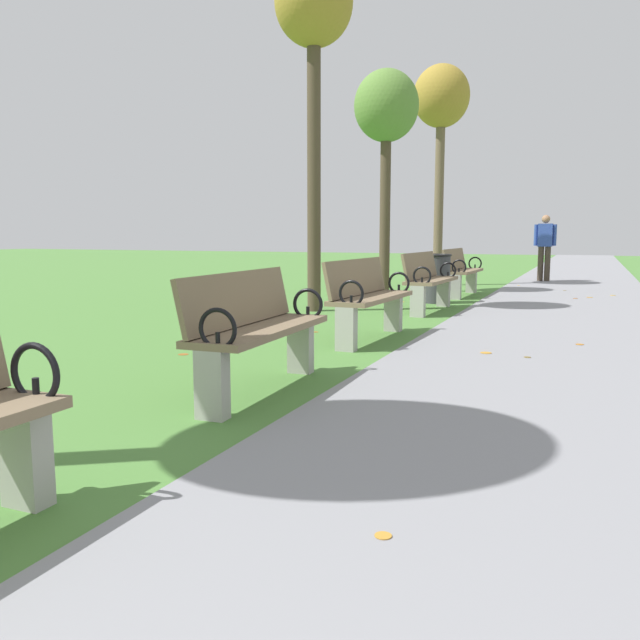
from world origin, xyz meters
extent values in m
cube|color=gray|center=(1.44, 18.00, 0.01)|extent=(2.88, 44.00, 0.02)
cube|color=#A8A59E|center=(-0.45, 3.45, 0.23)|extent=(0.20, 0.12, 0.45)
torus|color=black|center=(-0.39, 3.47, 0.59)|extent=(0.27, 0.03, 0.27)
cylinder|color=black|center=(-0.39, 3.47, 0.51)|extent=(0.03, 0.03, 0.12)
cube|color=#7A664C|center=(-0.45, 5.64, 0.47)|extent=(0.50, 1.62, 0.05)
cube|color=#7A664C|center=(-0.64, 5.63, 0.70)|extent=(0.18, 1.60, 0.40)
cube|color=#A8A59E|center=(-0.42, 4.90, 0.23)|extent=(0.20, 0.13, 0.45)
cube|color=#A8A59E|center=(-0.48, 6.38, 0.23)|extent=(0.20, 0.13, 0.45)
torus|color=black|center=(-0.36, 4.88, 0.59)|extent=(0.27, 0.04, 0.27)
cylinder|color=black|center=(-0.36, 4.88, 0.51)|extent=(0.03, 0.03, 0.12)
torus|color=black|center=(-0.42, 6.40, 0.59)|extent=(0.27, 0.04, 0.27)
cylinder|color=black|center=(-0.42, 6.40, 0.51)|extent=(0.03, 0.03, 0.12)
cube|color=#7A664C|center=(-0.45, 8.23, 0.47)|extent=(0.50, 1.62, 0.05)
cube|color=#7A664C|center=(-0.64, 8.24, 0.70)|extent=(0.18, 1.60, 0.40)
cube|color=#A8A59E|center=(-0.48, 7.49, 0.23)|extent=(0.20, 0.13, 0.45)
cube|color=#A8A59E|center=(-0.42, 8.97, 0.23)|extent=(0.20, 0.13, 0.45)
torus|color=black|center=(-0.42, 7.47, 0.59)|extent=(0.27, 0.04, 0.27)
cylinder|color=black|center=(-0.42, 7.47, 0.51)|extent=(0.03, 0.03, 0.12)
torus|color=black|center=(-0.36, 8.99, 0.59)|extent=(0.27, 0.04, 0.27)
cylinder|color=black|center=(-0.36, 8.99, 0.51)|extent=(0.03, 0.03, 0.12)
cube|color=#7A664C|center=(-0.45, 11.14, 0.47)|extent=(0.50, 1.61, 0.05)
cube|color=#7A664C|center=(-0.64, 11.15, 0.70)|extent=(0.18, 1.60, 0.40)
cube|color=#A8A59E|center=(-0.48, 10.40, 0.23)|extent=(0.20, 0.13, 0.45)
cube|color=#A8A59E|center=(-0.42, 11.88, 0.23)|extent=(0.20, 0.13, 0.45)
torus|color=black|center=(-0.42, 10.38, 0.59)|extent=(0.27, 0.04, 0.27)
cylinder|color=black|center=(-0.42, 10.38, 0.51)|extent=(0.03, 0.03, 0.12)
torus|color=black|center=(-0.36, 11.90, 0.59)|extent=(0.27, 0.04, 0.27)
cylinder|color=black|center=(-0.36, 11.90, 0.51)|extent=(0.03, 0.03, 0.12)
cube|color=#7A664C|center=(-0.45, 13.84, 0.47)|extent=(0.48, 1.61, 0.05)
cube|color=#7A664C|center=(-0.64, 13.84, 0.70)|extent=(0.16, 1.60, 0.40)
cube|color=#A8A59E|center=(-0.47, 13.10, 0.23)|extent=(0.20, 0.12, 0.45)
cube|color=#A8A59E|center=(-0.43, 14.58, 0.23)|extent=(0.20, 0.12, 0.45)
torus|color=black|center=(-0.41, 13.07, 0.59)|extent=(0.27, 0.04, 0.27)
cylinder|color=black|center=(-0.41, 13.07, 0.51)|extent=(0.03, 0.03, 0.12)
torus|color=black|center=(-0.37, 14.59, 0.59)|extent=(0.27, 0.04, 0.27)
cylinder|color=black|center=(-0.37, 14.59, 0.51)|extent=(0.03, 0.03, 0.12)
cylinder|color=#4C3D2D|center=(-2.14, 10.52, 2.06)|extent=(0.20, 0.20, 4.11)
ellipsoid|color=olive|center=(-2.14, 10.52, 4.51)|extent=(1.14, 1.14, 1.26)
cylinder|color=#4C3D2D|center=(-2.08, 13.96, 1.61)|extent=(0.21, 0.21, 3.22)
ellipsoid|color=#5B8438|center=(-2.08, 13.96, 3.66)|extent=(1.27, 1.27, 1.39)
cylinder|color=brown|center=(-1.50, 16.23, 1.90)|extent=(0.21, 0.21, 3.79)
ellipsoid|color=olive|center=(-1.50, 16.23, 4.23)|extent=(1.26, 1.26, 1.38)
cylinder|color=#3D3328|center=(0.62, 18.32, 0.45)|extent=(0.14, 0.14, 0.85)
cylinder|color=#3D3328|center=(0.78, 18.32, 0.45)|extent=(0.14, 0.14, 0.85)
cube|color=#2D4799|center=(0.70, 18.32, 1.15)|extent=(0.34, 0.22, 0.56)
sphere|color=#9E7051|center=(0.70, 18.32, 1.54)|extent=(0.20, 0.20, 0.20)
cylinder|color=#2D4799|center=(0.48, 18.32, 1.15)|extent=(0.09, 0.09, 0.52)
cylinder|color=#2D4799|center=(0.92, 18.32, 1.15)|extent=(0.09, 0.09, 0.52)
cylinder|color=#38383D|center=(-0.65, 12.40, 0.40)|extent=(0.44, 0.44, 0.80)
torus|color=black|center=(-0.65, 12.40, 0.82)|extent=(0.48, 0.48, 0.04)
cylinder|color=gold|center=(0.29, 16.57, 0.02)|extent=(0.09, 0.09, 0.00)
cylinder|color=#AD6B23|center=(1.70, 8.69, 0.02)|extent=(0.12, 0.12, 0.00)
cylinder|color=#93511E|center=(-1.27, 8.54, 0.00)|extent=(0.09, 0.09, 0.00)
cylinder|color=#BC842D|center=(1.78, 14.21, 0.02)|extent=(0.15, 0.15, 0.00)
cylinder|color=brown|center=(1.30, 15.59, 0.02)|extent=(0.10, 0.10, 0.00)
cylinder|color=brown|center=(-0.44, 13.33, 0.00)|extent=(0.08, 0.08, 0.00)
cylinder|color=brown|center=(1.26, 7.73, 0.02)|extent=(0.07, 0.07, 0.00)
cylinder|color=#BC842D|center=(-1.25, 12.33, 0.00)|extent=(0.14, 0.14, 0.00)
cylinder|color=gold|center=(2.19, 14.80, 0.02)|extent=(0.13, 0.13, 0.00)
cylinder|color=#BC842D|center=(1.08, 3.73, 0.02)|extent=(0.09, 0.09, 0.00)
cylinder|color=#93511E|center=(-1.89, 6.69, 0.00)|extent=(0.13, 0.13, 0.00)
cylinder|color=#93511E|center=(1.55, 13.90, 0.02)|extent=(0.09, 0.09, 0.00)
cylinder|color=#BC842D|center=(0.86, 7.81, 0.02)|extent=(0.12, 0.12, 0.00)
camera|label=1|loc=(1.76, 1.48, 1.18)|focal=36.09mm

